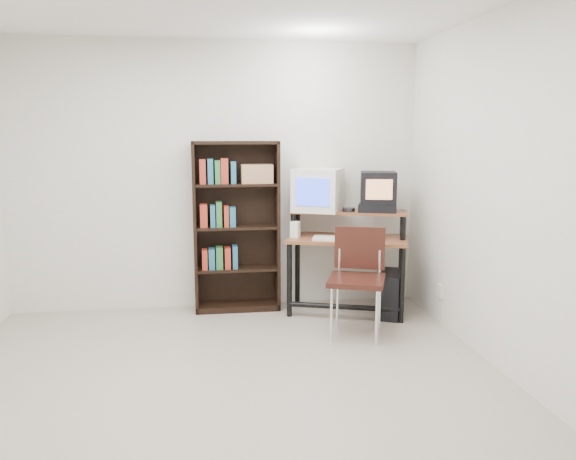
{
  "coord_description": "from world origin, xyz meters",
  "views": [
    {
      "loc": [
        -0.1,
        -3.55,
        1.71
      ],
      "look_at": [
        0.58,
        1.1,
        0.91
      ],
      "focal_mm": 35.0,
      "sensor_mm": 36.0,
      "label": 1
    }
  ],
  "objects": [
    {
      "name": "mousepad",
      "position": [
        1.48,
        1.42,
        0.72
      ],
      "size": [
        0.24,
        0.21,
        0.01
      ],
      "primitive_type": "cube",
      "rotation": [
        0.0,
        0.0,
        -0.14
      ],
      "color": "black",
      "rests_on": "computer_desk"
    },
    {
      "name": "bookshelf",
      "position": [
        0.18,
        1.85,
        0.85
      ],
      "size": [
        0.83,
        0.28,
        1.65
      ],
      "rotation": [
        0.0,
        0.0,
        -0.0
      ],
      "color": "black",
      "rests_on": "floor"
    },
    {
      "name": "mouse",
      "position": [
        1.5,
        1.43,
        0.74
      ],
      "size": [
        0.11,
        0.09,
        0.03
      ],
      "primitive_type": "cube",
      "rotation": [
        0.0,
        0.0,
        -0.37
      ],
      "color": "white",
      "rests_on": "mousepad"
    },
    {
      "name": "crt_tv",
      "position": [
        1.54,
        1.64,
        1.21
      ],
      "size": [
        0.4,
        0.39,
        0.31
      ],
      "rotation": [
        0.0,
        0.0,
        -0.25
      ],
      "color": "black",
      "rests_on": "vcr"
    },
    {
      "name": "keyboard",
      "position": [
        1.12,
        1.52,
        0.74
      ],
      "size": [
        0.51,
        0.35,
        0.03
      ],
      "primitive_type": "cube",
      "rotation": [
        0.0,
        0.0,
        -0.32
      ],
      "color": "silver",
      "rests_on": "computer_desk"
    },
    {
      "name": "cd_spindle",
      "position": [
        1.25,
        1.65,
        0.99
      ],
      "size": [
        0.17,
        0.17,
        0.05
      ],
      "primitive_type": "cylinder",
      "rotation": [
        0.0,
        0.0,
        -0.55
      ],
      "color": "#26262B",
      "rests_on": "computer_desk"
    },
    {
      "name": "crt_monitor",
      "position": [
        0.98,
        1.81,
        1.18
      ],
      "size": [
        0.58,
        0.58,
        0.41
      ],
      "rotation": [
        0.0,
        0.0,
        -0.44
      ],
      "color": "silver",
      "rests_on": "computer_desk"
    },
    {
      "name": "computer_desk",
      "position": [
        1.23,
        1.62,
        0.68
      ],
      "size": [
        1.24,
        0.89,
        0.98
      ],
      "rotation": [
        0.0,
        0.0,
        -0.32
      ],
      "color": "brown",
      "rests_on": "floor"
    },
    {
      "name": "back_wall",
      "position": [
        0.0,
        2.0,
        1.3
      ],
      "size": [
        4.0,
        0.01,
        2.6
      ],
      "primitive_type": "cube",
      "color": "silver",
      "rests_on": "floor"
    },
    {
      "name": "floor",
      "position": [
        0.0,
        0.0,
        -0.01
      ],
      "size": [
        4.0,
        4.0,
        0.01
      ],
      "primitive_type": "cube",
      "color": "#AA9D8D",
      "rests_on": "ground"
    },
    {
      "name": "school_chair",
      "position": [
        1.17,
        1.0,
        0.57
      ],
      "size": [
        0.59,
        0.59,
        0.92
      ],
      "rotation": [
        0.0,
        0.0,
        -0.37
      ],
      "color": "black",
      "rests_on": "floor"
    },
    {
      "name": "vcr",
      "position": [
        1.52,
        1.6,
        1.01
      ],
      "size": [
        0.42,
        0.36,
        0.08
      ],
      "primitive_type": "cube",
      "rotation": [
        0.0,
        0.0,
        -0.31
      ],
      "color": "black",
      "rests_on": "computer_desk"
    },
    {
      "name": "desk_speaker",
      "position": [
        0.73,
        1.69,
        0.8
      ],
      "size": [
        0.11,
        0.1,
        0.17
      ],
      "primitive_type": "cube",
      "rotation": [
        0.0,
        0.0,
        -0.5
      ],
      "color": "silver",
      "rests_on": "computer_desk"
    },
    {
      "name": "wall_outlet",
      "position": [
        1.99,
        1.15,
        0.3
      ],
      "size": [
        0.02,
        0.08,
        0.12
      ],
      "primitive_type": "cube",
      "color": "beige",
      "rests_on": "right_wall"
    },
    {
      "name": "front_wall",
      "position": [
        0.0,
        -2.0,
        1.3
      ],
      "size": [
        4.0,
        0.01,
        2.6
      ],
      "primitive_type": "cube",
      "color": "silver",
      "rests_on": "floor"
    },
    {
      "name": "pc_tower",
      "position": [
        1.62,
        1.43,
        0.21
      ],
      "size": [
        0.38,
        0.49,
        0.42
      ],
      "primitive_type": "cube",
      "rotation": [
        0.0,
        0.0,
        -0.45
      ],
      "color": "black",
      "rests_on": "floor"
    },
    {
      "name": "right_wall",
      "position": [
        2.0,
        0.0,
        1.3
      ],
      "size": [
        0.01,
        4.0,
        2.6
      ],
      "primitive_type": "cube",
      "color": "silver",
      "rests_on": "floor"
    }
  ]
}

